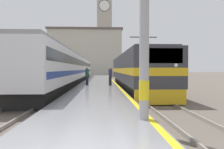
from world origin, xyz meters
TOP-DOWN VIEW (x-y plane):
  - ground_plane at (0.00, 30.00)m, footprint 200.00×200.00m
  - platform at (0.00, 25.00)m, footprint 3.96×140.00m
  - rail_track_near at (3.46, 25.00)m, footprint 2.84×140.00m
  - rail_track_far at (-3.58, 25.00)m, footprint 2.83×140.00m
  - locomotive_train at (3.46, 17.39)m, footprint 2.92×19.52m
  - passenger_train at (-3.58, 25.84)m, footprint 2.92×39.95m
  - person_on_platform at (1.15, 16.74)m, footprint 0.34×0.34m
  - second_waiting_passenger at (-1.03, 17.18)m, footprint 0.34×0.34m
  - clock_tower at (1.30, 66.70)m, footprint 5.80×5.80m
  - station_building at (-3.96, 56.10)m, footprint 19.76×7.08m

SIDE VIEW (x-z plane):
  - ground_plane at x=0.00m, z-range 0.00..0.00m
  - rail_track_near at x=3.46m, z-range -0.05..0.11m
  - rail_track_far at x=-3.58m, z-range -0.05..0.11m
  - platform at x=0.00m, z-range 0.00..0.44m
  - person_on_platform at x=1.15m, z-range 0.49..2.24m
  - second_waiting_passenger at x=-1.03m, z-range 0.49..2.29m
  - locomotive_train at x=3.46m, z-range -0.44..3.95m
  - passenger_train at x=-3.58m, z-range 0.15..3.84m
  - station_building at x=-3.96m, z-range 0.03..12.75m
  - clock_tower at x=1.30m, z-range 0.95..29.93m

